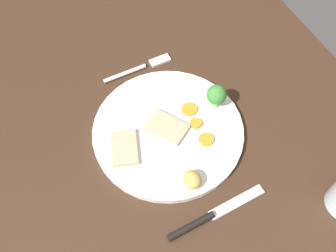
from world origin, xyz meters
TOP-DOWN VIEW (x-y plane):
  - dining_table at (0.00, 0.00)cm, footprint 120.00×84.00cm
  - dinner_plate at (-2.30, 0.84)cm, footprint 28.42×28.42cm
  - meat_slice_main at (-1.69, -8.10)cm, footprint 8.21×6.57cm
  - meat_slice_under at (-2.55, 0.67)cm, footprint 8.95×8.24cm
  - roast_potato_left at (9.37, 0.45)cm, footprint 3.56×3.20cm
  - carrot_coin_front at (2.86, 6.15)cm, footprint 2.75×2.75cm
  - carrot_coin_back at (-4.52, 6.39)cm, footprint 3.10×3.10cm
  - carrot_coin_side at (-1.09, 6.06)cm, footprint 2.32×2.32cm
  - broccoli_floret at (-3.62, 11.49)cm, footprint 3.82×3.82cm
  - fork at (-19.24, 1.93)cm, footprint 2.20×15.30cm
  - knife at (15.64, 0.01)cm, footprint 2.67×18.56cm

SIDE VIEW (x-z plane):
  - dining_table at x=0.00cm, z-range 0.00..3.60cm
  - fork at x=-19.24cm, z-range 3.54..4.44cm
  - knife at x=15.64cm, z-range 3.45..4.65cm
  - dinner_plate at x=-2.30cm, z-range 3.60..5.00cm
  - carrot_coin_back at x=-4.52cm, z-range 5.00..5.45cm
  - carrot_coin_side at x=-1.09cm, z-range 5.00..5.54cm
  - carrot_coin_front at x=2.86cm, z-range 5.00..5.59cm
  - meat_slice_main at x=-1.69cm, z-range 5.00..5.80cm
  - meat_slice_under at x=-2.55cm, z-range 5.00..5.80cm
  - roast_potato_left at x=9.37cm, z-range 5.00..7.67cm
  - broccoli_floret at x=-3.62cm, z-range 5.44..10.55cm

